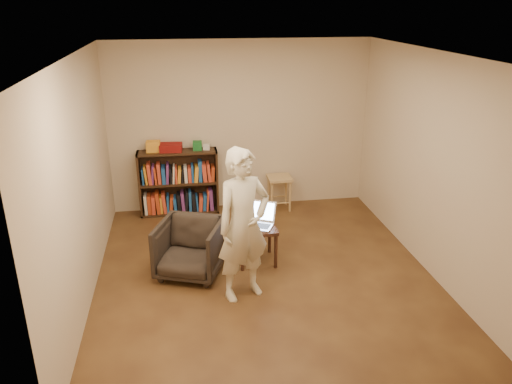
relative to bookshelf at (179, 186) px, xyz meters
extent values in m
plane|color=#3E2414|center=(0.98, -2.09, -0.44)|extent=(4.50, 4.50, 0.00)
plane|color=silver|center=(0.98, -2.09, 2.16)|extent=(4.50, 4.50, 0.00)
plane|color=beige|center=(0.98, 0.16, 0.86)|extent=(4.00, 0.00, 4.00)
plane|color=beige|center=(-1.02, -2.09, 0.86)|extent=(0.00, 4.50, 4.50)
plane|color=beige|center=(2.98, -2.09, 0.86)|extent=(0.00, 4.50, 4.50)
cube|color=black|center=(-0.58, -0.01, 0.06)|extent=(0.03, 0.30, 1.00)
cube|color=black|center=(0.59, -0.01, 0.06)|extent=(0.03, 0.30, 1.00)
cube|color=black|center=(0.00, 0.13, 0.06)|extent=(1.20, 0.02, 1.00)
cube|color=black|center=(0.00, -0.01, -0.42)|extent=(1.20, 0.30, 0.03)
cube|color=black|center=(0.00, -0.01, 0.06)|extent=(1.14, 0.30, 0.03)
cube|color=black|center=(0.00, -0.01, 0.55)|extent=(1.20, 0.30, 0.03)
cube|color=orange|center=(-0.34, 0.01, 0.64)|extent=(0.21, 0.16, 0.16)
cube|color=maroon|center=(-0.09, 0.01, 0.62)|extent=(0.35, 0.27, 0.11)
cube|color=#1B6829|center=(0.31, 0.00, 0.63)|extent=(0.14, 0.14, 0.13)
cube|color=silver|center=(0.45, 0.00, 0.60)|extent=(0.11, 0.11, 0.08)
cube|color=tan|center=(1.56, -0.10, 0.07)|extent=(0.37, 0.37, 0.04)
cylinder|color=tan|center=(1.42, -0.24, -0.19)|extent=(0.03, 0.03, 0.49)
cylinder|color=tan|center=(1.71, -0.24, -0.19)|extent=(0.03, 0.03, 0.49)
cylinder|color=tan|center=(1.42, 0.05, -0.19)|extent=(0.03, 0.03, 0.49)
cylinder|color=tan|center=(1.71, 0.05, -0.19)|extent=(0.03, 0.03, 0.49)
imported|color=#2B231C|center=(0.10, -1.92, -0.10)|extent=(0.94, 0.95, 0.68)
cube|color=black|center=(0.94, -1.74, 0.03)|extent=(0.48, 0.48, 0.04)
cylinder|color=black|center=(0.73, -1.95, -0.21)|extent=(0.04, 0.04, 0.45)
cylinder|color=black|center=(1.15, -1.95, -0.21)|extent=(0.04, 0.04, 0.45)
cylinder|color=black|center=(0.73, -1.53, -0.21)|extent=(0.04, 0.04, 0.45)
cylinder|color=black|center=(1.15, -1.53, -0.21)|extent=(0.04, 0.04, 0.45)
cube|color=silver|center=(0.94, -1.76, 0.06)|extent=(0.45, 0.40, 0.02)
cube|color=black|center=(0.94, -1.76, 0.07)|extent=(0.35, 0.27, 0.00)
cube|color=silver|center=(1.02, -1.60, 0.20)|extent=(0.38, 0.26, 0.25)
cube|color=#B6D0FF|center=(1.02, -1.60, 0.20)|extent=(0.33, 0.22, 0.20)
imported|color=beige|center=(0.68, -2.48, 0.42)|extent=(0.74, 0.62, 1.72)
camera|label=1|loc=(0.06, -7.31, 2.70)|focal=35.00mm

